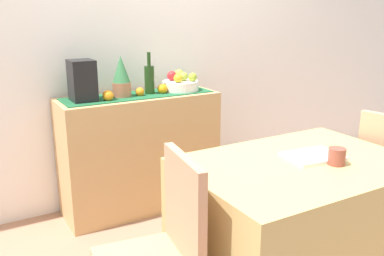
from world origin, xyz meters
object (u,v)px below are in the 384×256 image
fruit_bowl (181,86)px  coffee_cup (337,156)px  coffee_maker (82,81)px  wine_bottle (149,79)px  dining_table (295,228)px  potted_plant (121,77)px  open_book (313,156)px  sideboard_console (140,153)px

fruit_bowl → coffee_cup: bearing=-86.8°
coffee_maker → coffee_cup: bearing=-60.3°
coffee_cup → fruit_bowl: bearing=93.2°
wine_bottle → dining_table: size_ratio=0.26×
potted_plant → dining_table: size_ratio=0.25×
fruit_bowl → open_book: (0.05, -1.34, -0.17)m
open_book → wine_bottle: bearing=110.3°
dining_table → open_book: size_ratio=4.16×
potted_plant → sideboard_console: bearing=0.0°
potted_plant → coffee_cup: size_ratio=3.42×
coffee_maker → potted_plant: bearing=-0.0°
sideboard_console → coffee_cup: bearing=-73.6°
open_book → coffee_cup: coffee_cup is taller
sideboard_console → dining_table: size_ratio=1.00×
coffee_maker → potted_plant: 0.28m
wine_bottle → coffee_cup: (0.34, -1.46, -0.21)m
wine_bottle → potted_plant: (-0.22, 0.00, 0.03)m
potted_plant → coffee_cup: 1.58m
open_book → coffee_maker: bearing=128.2°
fruit_bowl → coffee_cup: size_ratio=3.21×
open_book → coffee_cup: bearing=-70.0°
sideboard_console → potted_plant: size_ratio=3.96×
fruit_bowl → coffee_cup: (0.08, -1.46, -0.14)m
sideboard_console → wine_bottle: (0.09, -0.00, 0.55)m
coffee_maker → potted_plant: potted_plant is taller
coffee_maker → potted_plant: size_ratio=0.96×
coffee_maker → dining_table: coffee_maker is taller
coffee_maker → coffee_cup: size_ratio=3.27×
wine_bottle → potted_plant: 0.22m
wine_bottle → coffee_cup: bearing=-76.9°
fruit_bowl → coffee_maker: 0.76m
open_book → coffee_cup: (0.03, -0.13, 0.03)m
dining_table → coffee_cup: bearing=-42.2°
fruit_bowl → coffee_cup: fruit_bowl is taller
fruit_bowl → open_book: 1.35m
coffee_maker → fruit_bowl: bearing=0.0°
sideboard_console → coffee_maker: (-0.40, 0.00, 0.58)m
dining_table → open_book: open_book is taller
coffee_maker → open_book: 1.58m
coffee_maker → coffee_cup: coffee_maker is taller
coffee_maker → coffee_cup: 1.70m
fruit_bowl → wine_bottle: (-0.26, -0.00, 0.07)m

